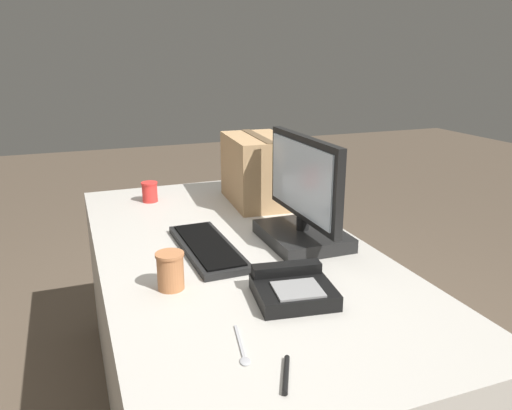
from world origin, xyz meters
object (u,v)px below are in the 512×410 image
(monitor, at_px, (303,205))
(cardboard_box, at_px, (258,170))
(paper_cup_right, at_px, (170,271))
(desk_phone, at_px, (293,289))
(spoon, at_px, (242,351))
(keyboard, at_px, (208,247))
(paper_cup_left, at_px, (150,192))
(pen_marker, at_px, (286,374))

(monitor, height_order, cardboard_box, monitor)
(paper_cup_right, bearing_deg, monitor, 111.10)
(desk_phone, xyz_separation_m, paper_cup_right, (-0.17, -0.30, 0.03))
(paper_cup_right, distance_m, spoon, 0.38)
(paper_cup_right, bearing_deg, cardboard_box, 142.88)
(keyboard, bearing_deg, cardboard_box, 141.13)
(desk_phone, distance_m, cardboard_box, 0.92)
(paper_cup_left, bearing_deg, cardboard_box, 68.58)
(spoon, bearing_deg, pen_marker, 35.15)
(keyboard, height_order, cardboard_box, cardboard_box)
(keyboard, xyz_separation_m, paper_cup_left, (-0.65, -0.09, 0.03))
(paper_cup_right, relative_size, cardboard_box, 0.27)
(desk_phone, bearing_deg, spoon, -39.62)
(keyboard, xyz_separation_m, cardboard_box, (-0.48, 0.36, 0.13))
(spoon, distance_m, pen_marker, 0.13)
(desk_phone, bearing_deg, cardboard_box, 173.16)
(keyboard, relative_size, spoon, 2.78)
(paper_cup_right, bearing_deg, pen_marker, 16.11)
(keyboard, distance_m, pen_marker, 0.72)
(monitor, relative_size, cardboard_box, 1.20)
(paper_cup_left, bearing_deg, paper_cup_right, -5.56)
(desk_phone, bearing_deg, monitor, 158.90)
(monitor, distance_m, paper_cup_right, 0.55)
(cardboard_box, bearing_deg, paper_cup_right, -37.12)
(monitor, bearing_deg, pen_marker, -28.26)
(monitor, height_order, spoon, monitor)
(paper_cup_right, height_order, cardboard_box, cardboard_box)
(monitor, xyz_separation_m, pen_marker, (0.68, -0.37, -0.13))
(monitor, relative_size, desk_phone, 2.11)
(monitor, relative_size, paper_cup_right, 4.52)
(paper_cup_left, relative_size, paper_cup_right, 0.83)
(desk_phone, bearing_deg, keyboard, -154.25)
(monitor, height_order, paper_cup_left, monitor)
(monitor, relative_size, paper_cup_left, 5.48)
(monitor, bearing_deg, cardboard_box, 176.68)
(paper_cup_left, relative_size, spoon, 0.54)
(keyboard, bearing_deg, spoon, -9.55)
(cardboard_box, distance_m, pen_marker, 1.27)
(keyboard, distance_m, paper_cup_left, 0.66)
(paper_cup_left, height_order, pen_marker, paper_cup_left)
(keyboard, xyz_separation_m, pen_marker, (0.72, -0.03, -0.01))
(paper_cup_right, distance_m, cardboard_box, 0.89)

